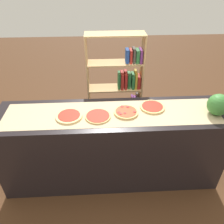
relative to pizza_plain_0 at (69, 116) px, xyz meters
The scene contains 9 objects.
ground_plane 1.07m from the pizza_plain_0, ahead, with size 12.00×12.00×0.00m, color #4C2D19.
counter 0.67m from the pizza_plain_0, ahead, with size 2.51×0.62×0.96m, color black.
parchment_paper 0.45m from the pizza_plain_0, ahead, with size 2.29×0.48×0.00m, color tan.
pizza_plain_0 is the anchor object (origin of this frame).
pizza_plain_1 0.30m from the pizza_plain_0, ahead, with size 0.27×0.27×0.02m.
pizza_pepperoni_2 0.60m from the pizza_plain_0, ahead, with size 0.26×0.26×0.03m.
pizza_plain_3 0.91m from the pizza_plain_0, ahead, with size 0.27×0.27×0.02m.
watermelon 1.56m from the pizza_plain_0, ahead, with size 0.23×0.23×0.23m, color #387A33.
bookshelf 1.16m from the pizza_plain_0, 55.41° to the left, with size 0.77×0.24×1.54m.
Camera 1 is at (-0.11, -1.95, 2.36)m, focal length 36.09 mm.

